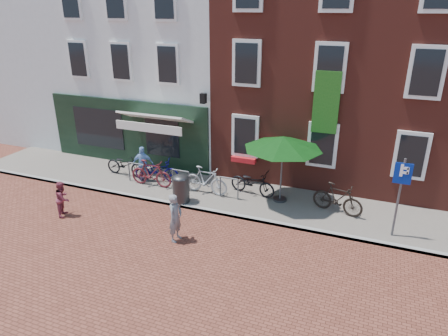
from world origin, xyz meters
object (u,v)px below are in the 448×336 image
at_px(bicycle_3, 206,180).
at_px(bicycle_5, 338,198).
at_px(bicycle_4, 253,182).
at_px(cafe_person, 143,164).
at_px(bicycle_1, 151,173).
at_px(woman, 175,218).
at_px(parking_sign, 401,186).
at_px(parasol, 283,140).
at_px(bicycle_0, 125,165).
at_px(boy, 63,198).
at_px(bicycle_2, 157,170).
at_px(litter_bin, 181,187).

xyz_separation_m(bicycle_3, bicycle_5, (4.83, 0.25, 0.00)).
bearing_deg(bicycle_4, bicycle_5, -85.75).
relative_size(cafe_person, bicycle_1, 0.82).
distance_m(woman, bicycle_4, 3.99).
distance_m(woman, bicycle_5, 5.61).
xyz_separation_m(parking_sign, bicycle_3, (-6.64, 0.65, -1.16)).
xyz_separation_m(parking_sign, parasol, (-3.87, 1.10, 0.63)).
bearing_deg(bicycle_0, bicycle_1, -106.50).
height_order(parasol, bicycle_0, parasol).
xyz_separation_m(cafe_person, bicycle_4, (4.53, 0.39, -0.25)).
xyz_separation_m(bicycle_1, bicycle_3, (2.29, 0.17, 0.00)).
xyz_separation_m(bicycle_1, bicycle_4, (3.96, 0.73, -0.05)).
height_order(woman, boy, woman).
xyz_separation_m(bicycle_2, bicycle_5, (7.15, -0.07, 0.05)).
relative_size(parasol, bicycle_4, 1.52).
xyz_separation_m(litter_bin, parking_sign, (7.20, 0.32, 1.12)).
height_order(bicycle_2, bicycle_3, bicycle_3).
distance_m(woman, cafe_person, 4.71).
bearing_deg(woman, parking_sign, -64.38).
height_order(parking_sign, boy, parking_sign).
distance_m(litter_bin, bicycle_1, 1.91).
distance_m(bicycle_3, bicycle_4, 1.76).
height_order(cafe_person, bicycle_0, cafe_person).
xyz_separation_m(boy, bicycle_5, (8.78, 3.45, 0.01)).
height_order(bicycle_3, bicycle_5, same).
height_order(parking_sign, bicycle_2, parking_sign).
xyz_separation_m(bicycle_4, bicycle_5, (3.16, -0.32, 0.05)).
xyz_separation_m(woman, bicycle_0, (-4.27, 3.58, -0.19)).
xyz_separation_m(woman, bicycle_2, (-2.74, 3.53, -0.19)).
height_order(woman, cafe_person, cafe_person).
bearing_deg(bicycle_0, boy, -179.28).
distance_m(parasol, bicycle_0, 6.89).
bearing_deg(cafe_person, bicycle_3, 157.47).
xyz_separation_m(litter_bin, woman, (0.97, -2.25, 0.09)).
bearing_deg(bicycle_2, cafe_person, 93.27).
height_order(parking_sign, bicycle_0, parking_sign).
bearing_deg(bicycle_3, bicycle_4, -67.37).
bearing_deg(cafe_person, litter_bin, 134.50).
relative_size(woman, boy, 1.23).
xyz_separation_m(litter_bin, bicycle_3, (0.56, 0.97, -0.05)).
bearing_deg(litter_bin, bicycle_5, 12.69).
bearing_deg(parasol, bicycle_2, -178.57).
height_order(parking_sign, cafe_person, parking_sign).
bearing_deg(parasol, cafe_person, -177.27).
bearing_deg(bicycle_2, parking_sign, -107.75).
bearing_deg(bicycle_5, bicycle_0, 103.55).
height_order(woman, bicycle_3, woman).
height_order(woman, bicycle_2, woman).
relative_size(parking_sign, parasol, 0.92).
height_order(bicycle_1, bicycle_2, bicycle_1).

